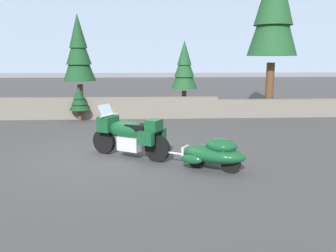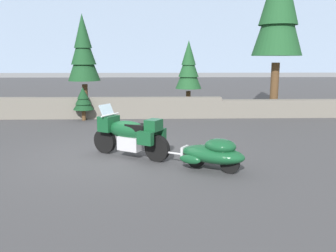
{
  "view_description": "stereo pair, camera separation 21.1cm",
  "coord_description": "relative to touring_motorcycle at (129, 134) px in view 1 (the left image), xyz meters",
  "views": [
    {
      "loc": [
        1.01,
        -8.91,
        2.51
      ],
      "look_at": [
        1.51,
        -0.26,
        0.85
      ],
      "focal_mm": 37.55,
      "sensor_mm": 36.0,
      "label": 1
    },
    {
      "loc": [
        1.22,
        -8.92,
        2.51
      ],
      "look_at": [
        1.51,
        -0.26,
        0.85
      ],
      "focal_mm": 37.55,
      "sensor_mm": 36.0,
      "label": 2
    }
  ],
  "objects": [
    {
      "name": "ground_plane",
      "position": [
        -0.52,
        0.06,
        -0.62
      ],
      "size": [
        80.0,
        80.0,
        0.0
      ],
      "primitive_type": "plane",
      "color": "#424244"
    },
    {
      "name": "stone_guard_wall",
      "position": [
        -0.93,
        6.12,
        -0.19
      ],
      "size": [
        24.0,
        0.54,
        0.9
      ],
      "color": "slate",
      "rests_on": "ground"
    },
    {
      "name": "touring_motorcycle",
      "position": [
        0.0,
        0.0,
        0.0
      ],
      "size": [
        2.05,
        1.45,
        1.33
      ],
      "color": "black",
      "rests_on": "ground"
    },
    {
      "name": "pine_tree_tall",
      "position": [
        6.16,
        7.26,
        4.46
      ],
      "size": [
        2.23,
        2.23,
        8.12
      ],
      "color": "brown",
      "rests_on": "ground"
    },
    {
      "name": "car_shaped_trailer",
      "position": [
        1.98,
        -1.2,
        -0.21
      ],
      "size": [
        2.07,
        1.46,
        0.76
      ],
      "color": "black",
      "rests_on": "ground"
    },
    {
      "name": "distant_ridgeline",
      "position": [
        -0.52,
        96.11,
        7.38
      ],
      "size": [
        240.0,
        80.0,
        16.0
      ],
      "primitive_type": "cube",
      "color": "#7F93AD",
      "rests_on": "ground"
    },
    {
      "name": "pine_tree_secondary",
      "position": [
        -2.71,
        8.04,
        2.24
      ],
      "size": [
        1.5,
        1.5,
        4.57
      ],
      "color": "brown",
      "rests_on": "ground"
    },
    {
      "name": "pine_sapling_near",
      "position": [
        -2.32,
        5.63,
        0.24
      ],
      "size": [
        0.84,
        0.84,
        1.37
      ],
      "color": "brown",
      "rests_on": "ground"
    },
    {
      "name": "pine_tree_far_right",
      "position": [
        2.24,
        8.09,
        1.49
      ],
      "size": [
        1.26,
        1.26,
        3.38
      ],
      "color": "brown",
      "rests_on": "ground"
    }
  ]
}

